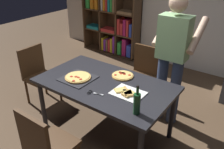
# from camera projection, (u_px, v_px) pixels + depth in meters

# --- Properties ---
(ground_plane) EXTENTS (12.00, 12.00, 0.00)m
(ground_plane) POSITION_uv_depth(u_px,v_px,m) (106.00, 131.00, 3.23)
(ground_plane) COLOR brown
(dining_table) EXTENTS (1.65, 0.95, 0.75)m
(dining_table) POSITION_uv_depth(u_px,v_px,m) (105.00, 88.00, 2.92)
(dining_table) COLOR #232328
(dining_table) RESTS_ON ground_plane
(chair_near_camera) EXTENTS (0.42, 0.42, 0.90)m
(chair_near_camera) POSITION_uv_depth(u_px,v_px,m) (45.00, 144.00, 2.30)
(chair_near_camera) COLOR #472D19
(chair_near_camera) RESTS_ON ground_plane
(chair_far_side) EXTENTS (0.42, 0.42, 0.90)m
(chair_far_side) POSITION_uv_depth(u_px,v_px,m) (143.00, 71.00, 3.68)
(chair_far_side) COLOR #472D19
(chair_far_side) RESTS_ON ground_plane
(chair_left_end) EXTENTS (0.42, 0.42, 0.90)m
(chair_left_end) POSITION_uv_depth(u_px,v_px,m) (38.00, 72.00, 3.67)
(chair_left_end) COLOR #472D19
(chair_left_end) RESTS_ON ground_plane
(bookshelf) EXTENTS (1.40, 0.35, 1.95)m
(bookshelf) POSITION_uv_depth(u_px,v_px,m) (112.00, 11.00, 5.31)
(bookshelf) COLOR #513823
(bookshelf) RESTS_ON ground_plane
(person_serving_pizza) EXTENTS (0.55, 0.54, 1.75)m
(person_serving_pizza) POSITION_uv_depth(u_px,v_px,m) (172.00, 54.00, 3.03)
(person_serving_pizza) COLOR #38476B
(person_serving_pizza) RESTS_ON ground_plane
(pepperoni_pizza_on_tray) EXTENTS (0.38, 0.38, 0.04)m
(pepperoni_pizza_on_tray) POSITION_uv_depth(u_px,v_px,m) (78.00, 78.00, 2.97)
(pepperoni_pizza_on_tray) COLOR #2D2D33
(pepperoni_pizza_on_tray) RESTS_ON dining_table
(pizza_slices_on_towel) EXTENTS (0.36, 0.28, 0.03)m
(pizza_slices_on_towel) POSITION_uv_depth(u_px,v_px,m) (127.00, 93.00, 2.66)
(pizza_slices_on_towel) COLOR white
(pizza_slices_on_towel) RESTS_ON dining_table
(wine_bottle) EXTENTS (0.07, 0.07, 0.32)m
(wine_bottle) POSITION_uv_depth(u_px,v_px,m) (137.00, 103.00, 2.29)
(wine_bottle) COLOR #194723
(wine_bottle) RESTS_ON dining_table
(kitchen_scissors) EXTENTS (0.20, 0.10, 0.01)m
(kitchen_scissors) POSITION_uv_depth(u_px,v_px,m) (93.00, 93.00, 2.67)
(kitchen_scissors) COLOR silver
(kitchen_scissors) RESTS_ON dining_table
(second_pizza_plain) EXTENTS (0.28, 0.28, 0.03)m
(second_pizza_plain) POSITION_uv_depth(u_px,v_px,m) (123.00, 75.00, 3.03)
(second_pizza_plain) COLOR tan
(second_pizza_plain) RESTS_ON dining_table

